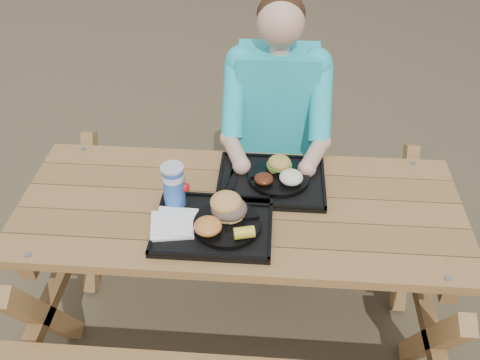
{
  "coord_description": "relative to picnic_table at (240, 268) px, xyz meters",
  "views": [
    {
      "loc": [
        0.12,
        -1.62,
        2.17
      ],
      "look_at": [
        0.0,
        0.0,
        0.88
      ],
      "focal_mm": 40.0,
      "sensor_mm": 36.0,
      "label": 1
    }
  ],
  "objects": [
    {
      "name": "corn_cob",
      "position": [
        0.03,
        -0.22,
        0.44
      ],
      "size": [
        0.09,
        0.09,
        0.04
      ],
      "primitive_type": null,
      "rotation": [
        0.0,
        0.0,
        0.25
      ],
      "color": "yellow",
      "rests_on": "plate_near"
    },
    {
      "name": "condiment_mustard",
      "position": [
        -0.03,
        -0.02,
        0.41
      ],
      "size": [
        0.04,
        0.04,
        0.03
      ],
      "primitive_type": "cylinder",
      "color": "yellow",
      "rests_on": "tray_near"
    },
    {
      "name": "picnic_table",
      "position": [
        0.0,
        0.0,
        0.0
      ],
      "size": [
        1.8,
        1.49,
        0.75
      ],
      "primitive_type": null,
      "color": "#999999",
      "rests_on": "ground"
    },
    {
      "name": "plate_far",
      "position": [
        0.15,
        0.16,
        0.41
      ],
      "size": [
        0.26,
        0.26,
        0.02
      ],
      "primitive_type": "cylinder",
      "color": "black",
      "rests_on": "tray_far"
    },
    {
      "name": "condiment_bbq",
      "position": [
        -0.09,
        -0.02,
        0.41
      ],
      "size": [
        0.05,
        0.05,
        0.03
      ],
      "primitive_type": "cylinder",
      "color": "black",
      "rests_on": "tray_near"
    },
    {
      "name": "potato_salad",
      "position": [
        0.2,
        0.11,
        0.44
      ],
      "size": [
        0.1,
        0.1,
        0.05
      ],
      "primitive_type": "ellipsoid",
      "color": "white",
      "rests_on": "plate_far"
    },
    {
      "name": "plate_near",
      "position": [
        -0.04,
        -0.15,
        0.41
      ],
      "size": [
        0.26,
        0.26,
        0.02
      ],
      "primitive_type": "cylinder",
      "color": "black",
      "rests_on": "tray_near"
    },
    {
      "name": "sandwich",
      "position": [
        -0.03,
        -0.1,
        0.48
      ],
      "size": [
        0.13,
        0.13,
        0.13
      ],
      "primitive_type": null,
      "color": "#E19E4F",
      "rests_on": "plate_near"
    },
    {
      "name": "tray_near",
      "position": [
        -0.09,
        -0.14,
        0.39
      ],
      "size": [
        0.45,
        0.35,
        0.02
      ],
      "primitive_type": "cube",
      "color": "black",
      "rests_on": "picnic_table"
    },
    {
      "name": "burger",
      "position": [
        0.15,
        0.2,
        0.46
      ],
      "size": [
        0.1,
        0.1,
        0.09
      ],
      "primitive_type": null,
      "color": "gold",
      "rests_on": "plate_far"
    },
    {
      "name": "baked_beans",
      "position": [
        0.09,
        0.11,
        0.43
      ],
      "size": [
        0.08,
        0.08,
        0.04
      ],
      "primitive_type": "ellipsoid",
      "color": "#542110",
      "rests_on": "plate_far"
    },
    {
      "name": "tray_far",
      "position": [
        0.12,
        0.15,
        0.39
      ],
      "size": [
        0.45,
        0.35,
        0.02
      ],
      "primitive_type": "cube",
      "color": "black",
      "rests_on": "picnic_table"
    },
    {
      "name": "napkin_stack",
      "position": [
        -0.25,
        -0.16,
        0.4
      ],
      "size": [
        0.19,
        0.19,
        0.02
      ],
      "primitive_type": "cube",
      "rotation": [
        0.0,
        0.0,
        0.17
      ],
      "color": "white",
      "rests_on": "tray_near"
    },
    {
      "name": "mac_cheese",
      "position": [
        -0.1,
        -0.2,
        0.44
      ],
      "size": [
        0.11,
        0.11,
        0.05
      ],
      "primitive_type": "ellipsoid",
      "color": "orange",
      "rests_on": "plate_near"
    },
    {
      "name": "soda_cup",
      "position": [
        -0.26,
        -0.03,
        0.48
      ],
      "size": [
        0.09,
        0.09,
        0.17
      ],
      "primitive_type": "cylinder",
      "color": "#164AAB",
      "rests_on": "tray_near"
    },
    {
      "name": "diner",
      "position": [
        0.13,
        0.63,
        0.27
      ],
      "size": [
        0.48,
        0.84,
        1.28
      ],
      "primitive_type": null,
      "color": "teal",
      "rests_on": "ground"
    },
    {
      "name": "ground",
      "position": [
        0.0,
        0.0,
        -0.38
      ],
      "size": [
        60.0,
        60.0,
        0.0
      ],
      "primitive_type": "plane",
      "color": "#999999",
      "rests_on": "ground"
    },
    {
      "name": "cutlery_far",
      "position": [
        -0.04,
        0.16,
        0.4
      ],
      "size": [
        0.04,
        0.18,
        0.01
      ],
      "primitive_type": "cube",
      "rotation": [
        0.0,
        0.0,
        -0.05
      ],
      "color": "black",
      "rests_on": "tray_far"
    }
  ]
}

